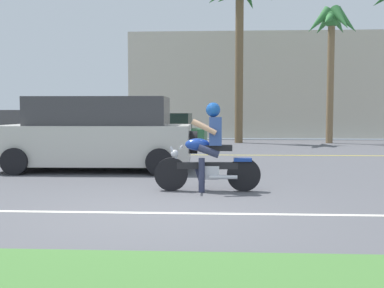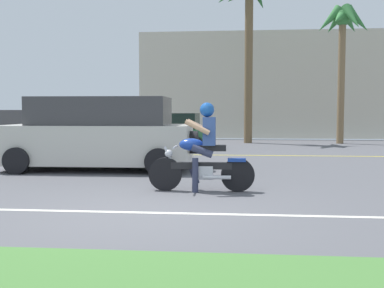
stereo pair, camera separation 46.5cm
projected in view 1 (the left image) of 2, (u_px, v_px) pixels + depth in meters
ground at (177, 182)px, 9.93m from camera, size 56.00×30.00×0.04m
lane_line_near at (158, 213)px, 6.76m from camera, size 50.40×0.12×0.01m
lane_line_far at (192, 155)px, 15.85m from camera, size 50.40×0.12×0.01m
motorcyclist at (208, 154)px, 8.60m from camera, size 1.99×0.65×1.66m
suv_nearby at (98, 134)px, 11.74m from camera, size 4.97×2.33×1.86m
parked_car_0 at (17, 131)px, 18.25m from camera, size 4.29×2.01×1.55m
parked_car_1 at (156, 132)px, 18.52m from camera, size 4.25×2.12×1.43m
palm_tree_0 at (332, 32)px, 21.37m from camera, size 2.63×2.71×6.36m
palm_tree_2 at (240, 4)px, 21.55m from camera, size 3.31×3.21×7.94m
building_far at (261, 87)px, 27.46m from camera, size 15.28×4.00×5.94m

